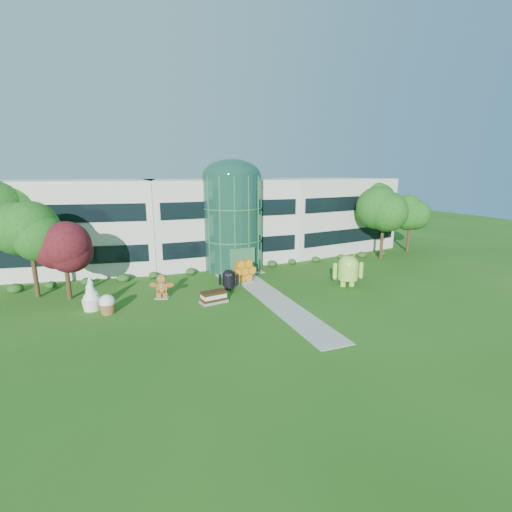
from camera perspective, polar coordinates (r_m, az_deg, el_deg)
name	(u,v)px	position (r m, az deg, el deg)	size (l,w,h in m)	color
ground	(281,304)	(29.36, 3.82, -7.42)	(140.00, 140.00, 0.00)	#215114
building	(217,219)	(44.82, -6.02, 5.68)	(46.00, 15.00, 9.30)	beige
atrium	(232,223)	(39.09, -3.64, 5.07)	(6.00, 6.00, 9.80)	#194738
walkway	(270,296)	(31.07, 2.23, -6.21)	(2.40, 20.00, 0.04)	#9E9E93
tree_red	(66,263)	(33.32, -27.21, -1.00)	(4.00, 4.00, 6.00)	#3F0C14
trees_backdrop	(230,228)	(40.13, -4.07, 4.25)	(52.00, 8.00, 8.40)	#1D4B12
android_green	(348,268)	(34.36, 13.99, -1.86)	(2.94, 1.96, 3.33)	#90D143
android_black	(229,278)	(32.63, -4.21, -3.39)	(1.86, 1.24, 2.11)	black
donut	(345,268)	(36.51, 13.49, -1.81)	(2.22, 1.06, 2.30)	#E25691
gingerbread	(162,286)	(31.29, -14.28, -4.52)	(2.24, 0.86, 2.06)	brown
ice_cream_sandwich	(214,297)	(29.71, -6.52, -6.26)	(2.13, 1.06, 0.95)	black
honeycomb	(244,272)	(34.54, -1.84, -2.51)	(2.60, 0.93, 2.04)	orange
froyo	(91,293)	(30.39, -24.05, -5.28)	(1.50, 1.50, 2.56)	white
cupcake	(107,304)	(29.33, -21.91, -6.87)	(1.21, 1.21, 1.45)	white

